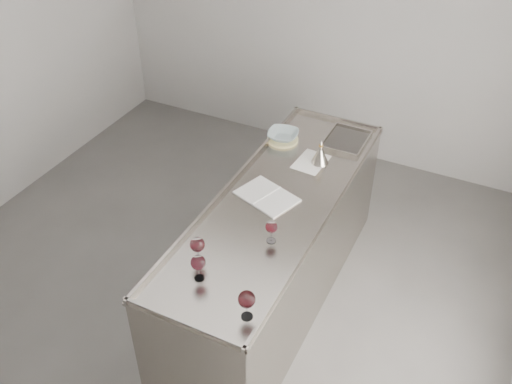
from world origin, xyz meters
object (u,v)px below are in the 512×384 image
at_px(notebook, 267,196).
at_px(wine_glass_right, 247,300).
at_px(wine_glass_middle, 197,245).
at_px(wine_glass_small, 271,228).
at_px(wine_funnel, 320,156).
at_px(counter, 276,251).
at_px(ceramic_bowl, 283,135).
at_px(wine_glass_left, 198,263).

bearing_deg(notebook, wine_glass_right, -51.19).
xyz_separation_m(wine_glass_middle, wine_glass_right, (0.45, -0.25, 0.01)).
xyz_separation_m(wine_glass_right, wine_glass_small, (-0.14, 0.60, -0.02)).
bearing_deg(wine_funnel, notebook, -107.61).
height_order(counter, wine_funnel, wine_funnel).
xyz_separation_m(wine_glass_small, ceramic_bowl, (-0.41, 1.09, -0.06)).
xyz_separation_m(counter, wine_glass_left, (-0.10, -0.86, 0.59)).
bearing_deg(counter, wine_glass_left, -96.58).
bearing_deg(wine_glass_right, counter, 105.52).
distance_m(wine_glass_left, notebook, 0.87).
bearing_deg(counter, wine_glass_right, -74.48).
bearing_deg(wine_funnel, counter, -99.68).
bearing_deg(wine_glass_left, wine_glass_right, -19.28).
xyz_separation_m(counter, ceramic_bowl, (-0.28, 0.71, 0.52)).
bearing_deg(notebook, counter, 16.63).
relative_size(wine_glass_right, ceramic_bowl, 0.78).
bearing_deg(wine_glass_left, wine_funnel, 82.20).
relative_size(wine_glass_small, ceramic_bowl, 0.65).
bearing_deg(ceramic_bowl, wine_glass_small, -69.38).
height_order(wine_glass_middle, notebook, wine_glass_middle).
height_order(wine_glass_right, wine_glass_small, wine_glass_right).
relative_size(wine_glass_right, notebook, 0.40).
distance_m(wine_glass_middle, wine_glass_right, 0.52).
bearing_deg(ceramic_bowl, wine_funnel, -23.04).
bearing_deg(wine_glass_right, notebook, 109.66).
relative_size(wine_glass_middle, wine_glass_right, 0.95).
relative_size(counter, wine_glass_right, 13.09).
bearing_deg(notebook, ceramic_bowl, 124.63).
xyz_separation_m(wine_glass_small, wine_funnel, (-0.04, 0.94, -0.05)).
height_order(wine_glass_left, notebook, wine_glass_left).
height_order(wine_glass_right, wine_funnel, wine_funnel).
bearing_deg(notebook, wine_glass_middle, -78.44).
bearing_deg(wine_glass_middle, wine_funnel, 78.04).
bearing_deg(wine_glass_right, wine_glass_small, 102.88).
xyz_separation_m(wine_glass_middle, wine_funnel, (0.27, 1.29, -0.06)).
bearing_deg(counter, notebook, 177.48).
relative_size(counter, notebook, 5.23).
bearing_deg(ceramic_bowl, wine_glass_left, -83.59).
relative_size(notebook, wine_funnel, 2.36).
bearing_deg(wine_glass_small, wine_glass_right, -77.12).
relative_size(wine_glass_middle, notebook, 0.38).
height_order(wine_glass_middle, wine_glass_small, wine_glass_middle).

